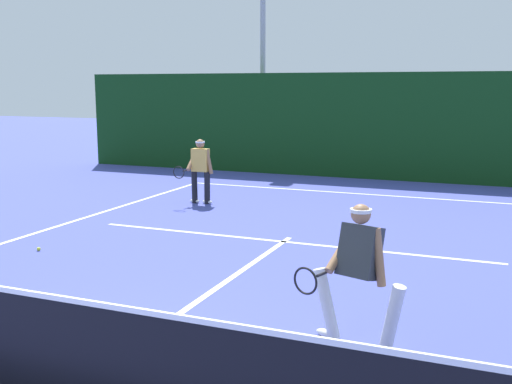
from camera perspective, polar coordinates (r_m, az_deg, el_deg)
court_line_baseline_far at (r=16.30m, az=9.06°, el=-0.12°), size 9.28×0.10×0.01m
court_line_service at (r=11.16m, az=2.58°, el=-4.64°), size 7.57×0.10×0.01m
court_line_centre at (r=8.62m, az=-3.94°, el=-9.07°), size 0.10×6.40×0.01m
tennis_net at (r=5.93m, az=-18.10°, el=-13.38°), size 10.18×0.09×1.10m
player_near at (r=6.63m, az=9.49°, el=-7.17°), size 1.13×0.88×1.59m
player_far at (r=14.67m, az=-5.23°, el=2.19°), size 0.73×0.86×1.55m
tennis_ball at (r=11.18m, az=-19.58°, el=-5.02°), size 0.07×0.07×0.07m
back_fence_windscreen at (r=18.73m, az=11.10°, el=6.02°), size 20.09×0.12×3.19m
light_pole at (r=21.15m, az=0.64°, el=13.27°), size 0.55×0.44×6.48m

